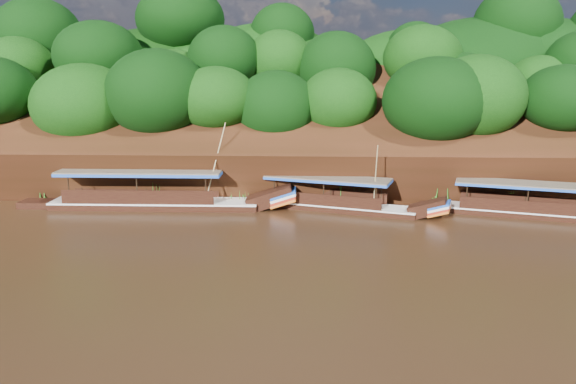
% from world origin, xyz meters
% --- Properties ---
extents(ground, '(160.00, 160.00, 0.00)m').
position_xyz_m(ground, '(0.00, 0.00, 0.00)').
color(ground, black).
rests_on(ground, ground).
extents(riverbank, '(120.00, 30.06, 19.40)m').
position_xyz_m(riverbank, '(-0.01, 22.73, 1.89)').
color(riverbank, black).
rests_on(riverbank, ground).
extents(boat_0, '(13.53, 5.62, 5.09)m').
position_xyz_m(boat_0, '(14.09, 6.70, 0.50)').
color(boat_0, black).
rests_on(boat_0, ground).
extents(boat_1, '(12.90, 5.71, 5.20)m').
position_xyz_m(boat_1, '(1.00, 8.02, 0.51)').
color(boat_1, black).
rests_on(boat_1, ground).
extents(boat_2, '(17.02, 2.81, 6.42)m').
position_xyz_m(boat_2, '(-11.40, 8.29, 0.60)').
color(boat_2, black).
rests_on(boat_2, ground).
extents(reeds, '(49.24, 2.47, 2.28)m').
position_xyz_m(reeds, '(-2.94, 9.55, 0.88)').
color(reeds, '#2C6719').
rests_on(reeds, ground).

